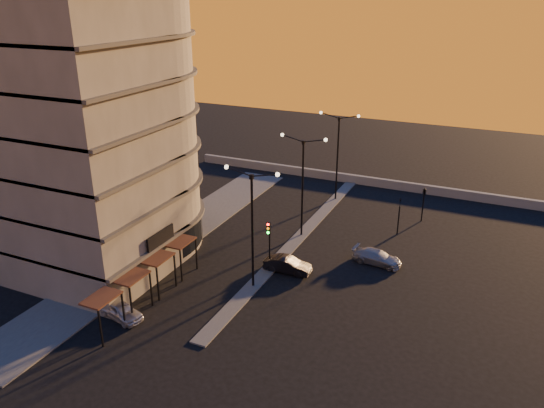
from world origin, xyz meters
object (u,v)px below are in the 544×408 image
Objects in this scene: traffic_light_main at (269,238)px; car_sedan at (288,265)px; streetlamp_mid at (303,179)px; car_wagon at (377,257)px; car_hatchback at (120,310)px.

traffic_light_main reaches higher than car_sedan.
traffic_light_main is (0.00, -7.13, -2.70)m from streetlamp_mid.
car_wagon is (6.18, 4.38, -0.04)m from car_sedan.
streetlamp_mid is 2.61× the size of car_hatchback.
streetlamp_mid is at bearing 10.23° from car_sedan.
streetlamp_mid is 2.24× the size of traffic_light_main.
streetlamp_mid reaches higher than car_sedan.
traffic_light_main is at bearing -20.36° from car_hatchback.
streetlamp_mid is 8.55m from car_sedan.
traffic_light_main is 1.11× the size of car_sedan.
car_hatchback reaches higher than car_wagon.
streetlamp_mid is 7.62m from traffic_light_main.
streetlamp_mid is at bearing 77.84° from car_wagon.
streetlamp_mid is at bearing 90.00° from traffic_light_main.
streetlamp_mid is 19.36m from car_hatchback.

